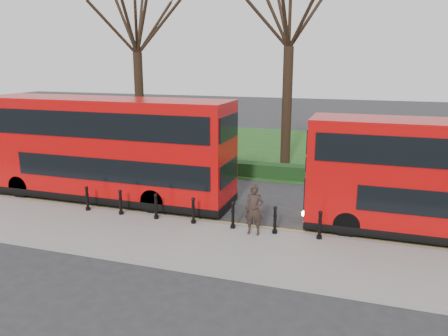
% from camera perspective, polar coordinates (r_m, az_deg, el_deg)
% --- Properties ---
extents(ground, '(120.00, 120.00, 0.00)m').
position_cam_1_polar(ground, '(18.75, -3.88, -6.02)').
color(ground, '#28282B').
rests_on(ground, ground).
extents(pavement, '(60.00, 4.00, 0.15)m').
position_cam_1_polar(pavement, '(16.18, -7.95, -9.17)').
color(pavement, gray).
rests_on(pavement, ground).
extents(kerb, '(60.00, 0.25, 0.16)m').
position_cam_1_polar(kerb, '(17.86, -5.11, -6.82)').
color(kerb, slate).
rests_on(kerb, ground).
extents(grass_verge, '(60.00, 18.00, 0.06)m').
position_cam_1_polar(grass_verge, '(32.63, 6.12, 2.60)').
color(grass_verge, '#184617').
rests_on(grass_verge, ground).
extents(hedge, '(60.00, 0.90, 0.80)m').
position_cam_1_polar(hedge, '(24.79, 2.05, -0.07)').
color(hedge, black).
rests_on(hedge, ground).
extents(yellow_line_outer, '(60.00, 0.10, 0.01)m').
position_cam_1_polar(yellow_line_outer, '(18.14, -4.72, -6.71)').
color(yellow_line_outer, yellow).
rests_on(yellow_line_outer, ground).
extents(yellow_line_inner, '(60.00, 0.10, 0.01)m').
position_cam_1_polar(yellow_line_inner, '(18.32, -4.48, -6.51)').
color(yellow_line_inner, yellow).
rests_on(yellow_line_inner, ground).
extents(tree_left, '(8.00, 8.00, 12.50)m').
position_cam_1_polar(tree_left, '(30.27, -11.46, 18.78)').
color(tree_left, black).
rests_on(tree_left, ground).
extents(tree_mid, '(8.34, 8.34, 13.03)m').
position_cam_1_polar(tree_mid, '(26.89, 8.65, 20.38)').
color(tree_mid, black).
rests_on(tree_mid, ground).
extents(bollard_row, '(9.89, 0.15, 1.00)m').
position_cam_1_polar(bollard_row, '(17.17, -4.03, -5.62)').
color(bollard_row, black).
rests_on(bollard_row, pavement).
extents(bus_lead, '(11.84, 2.72, 4.71)m').
position_cam_1_polar(bus_lead, '(20.86, -15.04, 2.35)').
color(bus_lead, '#B50809').
rests_on(bus_lead, ground).
extents(pedestrian, '(0.71, 0.48, 1.89)m').
position_cam_1_polar(pedestrian, '(15.98, 3.96, -5.44)').
color(pedestrian, '#2C211B').
rests_on(pedestrian, pavement).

